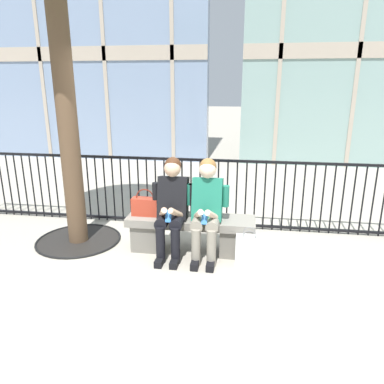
{
  "coord_description": "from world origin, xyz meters",
  "views": [
    {
      "loc": [
        0.68,
        -4.21,
        2.06
      ],
      "look_at": [
        0.0,
        0.1,
        0.75
      ],
      "focal_mm": 34.08,
      "sensor_mm": 36.0,
      "label": 1
    }
  ],
  "objects_px": {
    "stone_bench": "(191,230)",
    "shopping_bag": "(249,251)",
    "seated_person_companion": "(207,206)",
    "handbag_on_bench": "(145,206)",
    "seated_person_with_phone": "(172,204)"
  },
  "relations": [
    {
      "from": "seated_person_with_phone",
      "to": "stone_bench",
      "type": "bearing_deg",
      "value": 31.32
    },
    {
      "from": "seated_person_with_phone",
      "to": "shopping_bag",
      "type": "height_order",
      "value": "seated_person_with_phone"
    },
    {
      "from": "stone_bench",
      "to": "shopping_bag",
      "type": "relative_size",
      "value": 3.43
    },
    {
      "from": "seated_person_companion",
      "to": "handbag_on_bench",
      "type": "bearing_deg",
      "value": 171.47
    },
    {
      "from": "seated_person_companion",
      "to": "handbag_on_bench",
      "type": "distance_m",
      "value": 0.8
    },
    {
      "from": "handbag_on_bench",
      "to": "shopping_bag",
      "type": "xyz_separation_m",
      "value": [
        1.31,
        -0.3,
        -0.38
      ]
    },
    {
      "from": "stone_bench",
      "to": "handbag_on_bench",
      "type": "bearing_deg",
      "value": -179.01
    },
    {
      "from": "seated_person_with_phone",
      "to": "handbag_on_bench",
      "type": "xyz_separation_m",
      "value": [
        -0.37,
        0.12,
        -0.08
      ]
    },
    {
      "from": "shopping_bag",
      "to": "seated_person_companion",
      "type": "bearing_deg",
      "value": 160.94
    },
    {
      "from": "seated_person_companion",
      "to": "handbag_on_bench",
      "type": "xyz_separation_m",
      "value": [
        -0.79,
        0.12,
        -0.08
      ]
    },
    {
      "from": "stone_bench",
      "to": "seated_person_with_phone",
      "type": "height_order",
      "value": "seated_person_with_phone"
    },
    {
      "from": "seated_person_companion",
      "to": "stone_bench",
      "type": "bearing_deg",
      "value": 148.68
    },
    {
      "from": "handbag_on_bench",
      "to": "seated_person_with_phone",
      "type": "bearing_deg",
      "value": -17.85
    },
    {
      "from": "stone_bench",
      "to": "seated_person_with_phone",
      "type": "distance_m",
      "value": 0.45
    },
    {
      "from": "seated_person_with_phone",
      "to": "handbag_on_bench",
      "type": "distance_m",
      "value": 0.4
    }
  ]
}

